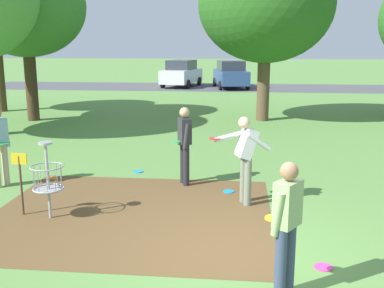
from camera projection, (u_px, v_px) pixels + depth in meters
The scene contains 15 objects.
ground_plane at pixel (236, 259), 6.66m from camera, with size 160.00×160.00×0.00m, color #5B8942.
dirt_tee_pad at pixel (132, 214), 8.41m from camera, with size 5.08×4.45×0.01m, color brown.
disc_golf_basket at pixel (45, 177), 8.08m from camera, with size 0.98×0.58×1.39m.
player_throwing at pixel (185, 141), 9.97m from camera, with size 0.45×0.49×1.71m.
player_waiting_left at pixel (287, 222), 5.51m from camera, with size 0.45×0.48×1.71m.
player_waiting_right at pixel (245, 154), 8.74m from camera, with size 1.17×0.47×1.71m.
frisbee_by_tee at pixel (138, 172), 11.12m from camera, with size 0.24×0.24×0.02m, color #1E93DB.
frisbee_mid_grass at pixel (52, 178), 10.60m from camera, with size 0.21×0.21×0.02m, color orange.
frisbee_far_right at pixel (229, 191), 9.64m from camera, with size 0.23×0.23×0.02m, color #1E93DB.
frisbee_scattered_a at pixel (323, 267), 6.41m from camera, with size 0.26×0.26×0.02m, color #E53D99.
tree_mid_center at pixel (266, 5), 17.47m from camera, with size 5.17×5.17×6.65m.
tree_mid_right at pixel (25, 6), 17.50m from camera, with size 4.55×4.55×6.35m.
parking_lot_strip at pixel (239, 87), 31.66m from camera, with size 36.00×6.00×0.01m, color #4C4C51.
parked_car_leftmost at pixel (182, 73), 32.04m from camera, with size 2.62×4.48×1.84m.
parked_car_center_left at pixel (231, 74), 31.04m from camera, with size 2.59×4.47×1.84m.
Camera 1 is at (-0.01, -6.17, 3.08)m, focal length 43.09 mm.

